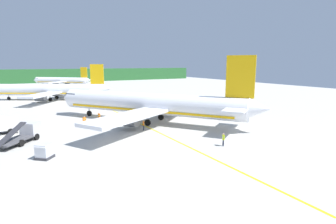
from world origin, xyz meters
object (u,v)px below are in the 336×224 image
(airliner_mid_apron, at_px, (50,90))
(crew_supervisor, at_px, (143,124))
(crew_marshaller, at_px, (99,116))
(crew_loader_left, at_px, (84,120))
(airliner_foreground, at_px, (150,104))
(service_truck_baggage, at_px, (24,133))
(crew_loader_right, at_px, (223,138))
(airliner_far_taxiway, at_px, (62,80))
(cargo_container_near, at_px, (44,151))

(airliner_mid_apron, xyz_separation_m, crew_supervisor, (8.82, -47.03, -1.94))
(crew_marshaller, relative_size, crew_supervisor, 1.02)
(crew_marshaller, height_order, crew_loader_left, crew_marshaller)
(airliner_foreground, bearing_deg, service_truck_baggage, -172.51)
(airliner_foreground, xyz_separation_m, crew_loader_left, (-11.11, 3.06, -2.37))
(service_truck_baggage, height_order, crew_loader_right, service_truck_baggage)
(crew_loader_right, height_order, crew_supervisor, crew_supervisor)
(crew_supervisor, bearing_deg, crew_marshaller, 114.21)
(airliner_mid_apron, xyz_separation_m, crew_marshaller, (4.33, -37.05, -1.92))
(crew_marshaller, relative_size, crew_loader_right, 1.03)
(airliner_mid_apron, relative_size, crew_loader_left, 19.24)
(airliner_far_taxiway, bearing_deg, crew_supervisor, -91.05)
(airliner_mid_apron, distance_m, service_truck_baggage, 45.40)
(crew_marshaller, bearing_deg, airliner_far_taxiway, 85.98)
(crew_loader_left, xyz_separation_m, crew_supervisor, (7.52, -8.14, 0.01))
(crew_supervisor, bearing_deg, airliner_mid_apron, 100.62)
(service_truck_baggage, distance_m, cargo_container_near, 8.92)
(service_truck_baggage, relative_size, crew_loader_right, 3.85)
(crew_supervisor, bearing_deg, service_truck_baggage, 171.94)
(airliner_foreground, height_order, crew_loader_right, airliner_foreground)
(cargo_container_near, height_order, crew_loader_right, cargo_container_near)
(airliner_far_taxiway, bearing_deg, airliner_foreground, -88.95)
(airliner_far_taxiway, relative_size, crew_marshaller, 14.02)
(crew_marshaller, bearing_deg, crew_supervisor, -65.79)
(crew_marshaller, bearing_deg, crew_loader_right, -65.63)
(airliner_far_taxiway, height_order, crew_loader_right, airliner_far_taxiway)
(airliner_far_taxiway, xyz_separation_m, service_truck_baggage, (-18.72, -97.77, -1.38))
(airliner_mid_apron, bearing_deg, crew_supervisor, -79.38)
(service_truck_baggage, xyz_separation_m, crew_marshaller, (12.39, 7.59, -0.10))
(airliner_mid_apron, height_order, cargo_container_near, airliner_mid_apron)
(airliner_far_taxiway, xyz_separation_m, crew_supervisor, (-1.84, -100.16, -1.51))
(cargo_container_near, xyz_separation_m, crew_supervisor, (15.16, 6.36, 0.16))
(airliner_foreground, distance_m, airliner_mid_apron, 43.75)
(service_truck_baggage, distance_m, crew_loader_right, 27.16)
(service_truck_baggage, bearing_deg, airliner_mid_apron, 79.76)
(cargo_container_near, bearing_deg, crew_loader_right, -16.68)
(airliner_foreground, height_order, cargo_container_near, airliner_foreground)
(cargo_container_near, relative_size, crew_supervisor, 1.31)
(service_truck_baggage, bearing_deg, crew_supervisor, -8.06)
(crew_marshaller, distance_m, crew_loader_left, 3.55)
(crew_loader_left, bearing_deg, airliner_far_taxiway, 84.19)
(airliner_mid_apron, height_order, crew_supervisor, airliner_mid_apron)
(crew_loader_left, relative_size, crew_supervisor, 0.99)
(crew_loader_right, bearing_deg, cargo_container_near, 163.32)
(crew_supervisor, bearing_deg, airliner_foreground, 54.77)
(crew_loader_right, bearing_deg, service_truck_baggage, 146.44)
(airliner_far_taxiway, height_order, crew_loader_left, airliner_far_taxiway)
(airliner_foreground, xyz_separation_m, airliner_far_taxiway, (-1.75, 95.08, -0.85))
(airliner_foreground, relative_size, service_truck_baggage, 5.37)
(airliner_mid_apron, xyz_separation_m, crew_loader_right, (14.57, -59.66, -1.95))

